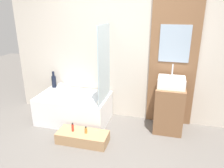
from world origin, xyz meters
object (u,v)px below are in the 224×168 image
Objects in this scene: bathtub at (74,108)px; wooden_step_bench at (83,137)px; sink at (171,82)px; vase_tall_dark at (54,81)px; bottle_soap_secondary at (86,130)px; vase_round_light at (61,85)px; bottle_soap_primary at (73,128)px.

bathtub reaches higher than wooden_step_bench.
bathtub is 1.76m from sink.
sink is at bearing 4.12° from bathtub.
bottle_soap_secondary is at bearing -42.28° from vase_tall_dark.
bottle_soap_secondary is (-1.20, -0.72, -0.63)m from sink.
vase_round_light is at bearing 143.92° from bathtub.
vase_tall_dark is at bearing 175.50° from sink.
wooden_step_bench is 7.38× the size of vase_round_light.
bottle_soap_secondary is at bearing -148.84° from sink.
bottle_soap_secondary is (0.84, -0.88, -0.33)m from vase_round_light.
wooden_step_bench is at bearing -56.65° from bathtub.
bottle_soap_primary is (0.24, -0.60, -0.02)m from bathtub.
wooden_step_bench is at bearing -44.04° from vase_tall_dark.
bathtub is 8.98× the size of bottle_soap_primary.
vase_round_light reaches higher than wooden_step_bench.
vase_tall_dark is 1.39m from bottle_soap_secondary.
wooden_step_bench is at bearing 180.00° from bottle_soap_secondary.
vase_tall_dark is 3.00× the size of vase_round_light.
bottle_soap_secondary is (0.46, -0.60, -0.03)m from bathtub.
vase_tall_dark is (-0.53, 0.29, 0.38)m from bathtub.
vase_tall_dark is 0.16m from vase_round_light.
bottle_soap_primary is at bearing -68.29° from bathtub.
sink reaches higher than vase_round_light.
sink is at bearing 31.16° from bottle_soap_secondary.
sink is at bearing 29.95° from wooden_step_bench.
bathtub is 11.66× the size of bottle_soap_secondary.
sink is 1.70m from bottle_soap_primary.
sink is 2.07m from vase_round_light.
vase_tall_dark is at bearing 151.15° from bathtub.
vase_round_light reaches higher than bottle_soap_primary.
vase_round_light is (-2.04, 0.16, -0.30)m from sink.
bottle_soap_primary is at bearing -49.36° from vase_tall_dark.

